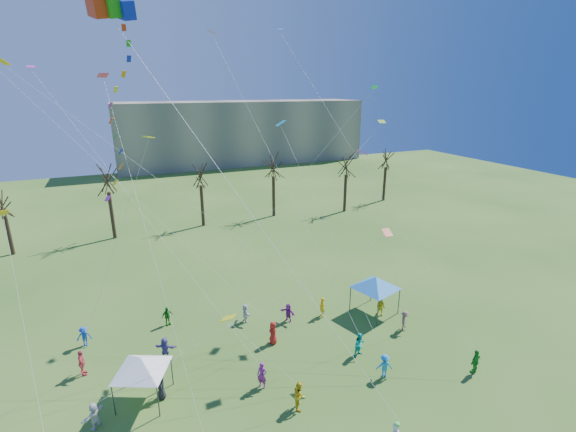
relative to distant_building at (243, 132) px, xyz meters
name	(u,v)px	position (x,y,z in m)	size (l,w,h in m)	color
ground	(308,431)	(-22.00, -82.00, -7.50)	(160.00, 160.00, 0.00)	#31591C
distant_building	(243,132)	(0.00, 0.00, 0.00)	(60.00, 14.00, 15.00)	gray
bare_tree_row	(183,181)	(-22.38, -45.85, -0.82)	(69.25, 9.18, 10.71)	black
big_box_kite	(125,117)	(-29.29, -76.52, 9.38)	(6.64, 5.97, 24.25)	red
canopy_tent_white	(141,364)	(-30.05, -75.85, -4.95)	(3.64, 3.64, 3.01)	#3F3F44
canopy_tent_blue	(376,283)	(-11.40, -73.08, -4.70)	(4.21, 4.21, 3.31)	#3F3F44
festival_crowd	(257,350)	(-22.55, -75.11, -6.67)	(25.71, 14.64, 1.84)	#B31633
small_kites_aloft	(229,144)	(-22.68, -70.60, 6.99)	(28.91, 19.54, 31.79)	#E3AB0B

